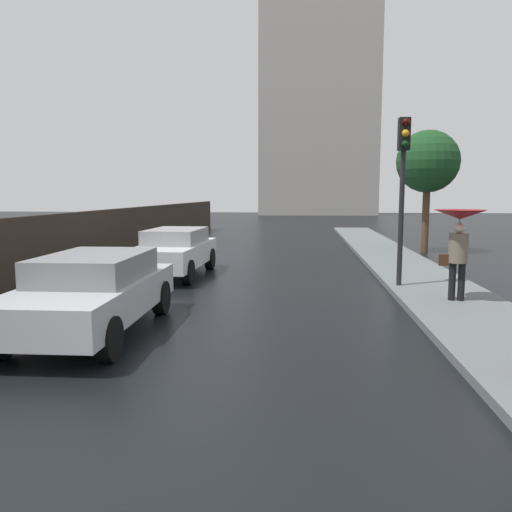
# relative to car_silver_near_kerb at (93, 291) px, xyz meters

# --- Properties ---
(ground) EXTENTS (120.00, 120.00, 0.00)m
(ground) POSITION_rel_car_silver_near_kerb_xyz_m (1.60, -4.67, -0.72)
(ground) COLOR black
(car_silver_near_kerb) EXTENTS (1.88, 4.35, 1.33)m
(car_silver_near_kerb) POSITION_rel_car_silver_near_kerb_xyz_m (0.00, 0.00, 0.00)
(car_silver_near_kerb) COLOR #B2B5BA
(car_silver_near_kerb) RESTS_ON ground
(car_white_mid_road) EXTENTS (1.80, 4.21, 1.34)m
(car_white_mid_road) POSITION_rel_car_silver_near_kerb_xyz_m (-0.12, 6.02, 0.01)
(car_white_mid_road) COLOR silver
(car_white_mid_road) RESTS_ON ground
(pedestrian_with_umbrella_far) EXTENTS (1.02, 1.02, 1.88)m
(pedestrian_with_umbrella_far) POSITION_rel_car_silver_near_kerb_xyz_m (6.72, 2.56, 0.88)
(pedestrian_with_umbrella_far) COLOR black
(pedestrian_with_umbrella_far) RESTS_ON sidewalk_strip
(traffic_light) EXTENTS (0.26, 0.39, 3.97)m
(traffic_light) POSITION_rel_car_silver_near_kerb_xyz_m (5.87, 4.22, 2.19)
(traffic_light) COLOR black
(traffic_light) RESTS_ON sidewalk_strip
(street_tree_mid) EXTENTS (2.44, 2.44, 4.83)m
(street_tree_mid) POSITION_rel_car_silver_near_kerb_xyz_m (8.41, 12.57, 2.86)
(street_tree_mid) COLOR #4C3823
(street_tree_mid) RESTS_ON ground
(distant_tower) EXTENTS (13.20, 10.09, 40.12)m
(distant_tower) POSITION_rel_car_silver_near_kerb_xyz_m (5.05, 51.44, 15.99)
(distant_tower) COLOR #9E9993
(distant_tower) RESTS_ON ground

